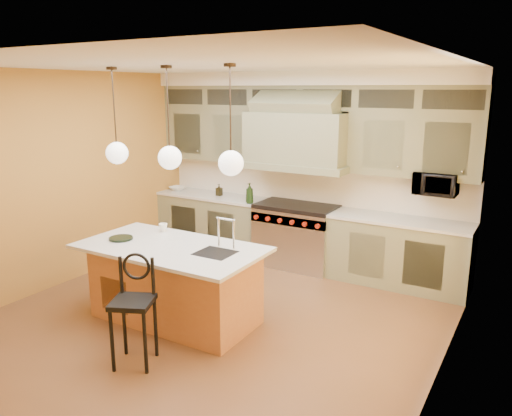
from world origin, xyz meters
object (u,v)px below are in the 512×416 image
Objects in this scene: microwave at (436,184)px; counter_stool at (134,304)px; range at (296,235)px; kitchen_island at (175,282)px.

counter_stool is at bearing -121.21° from microwave.
range is 2.18m from microwave.
range is 3.34m from counter_stool.
microwave is (2.34, 2.50, 0.98)m from kitchen_island.
kitchen_island is 3.57m from microwave.
kitchen_island is 0.98m from counter_stool.
kitchen_island is 1.94× the size of counter_stool.
kitchen_island reaches higher than range.
range is 1.09× the size of counter_stool.
microwave is at bearing 3.12° from range.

